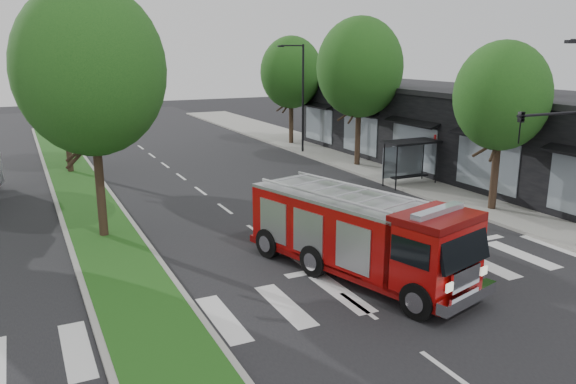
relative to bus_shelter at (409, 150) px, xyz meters
name	(u,v)px	position (x,y,z in m)	size (l,w,h in m)	color
ground	(299,263)	(-11.20, -8.15, -2.04)	(140.00, 140.00, 0.00)	black
sidewalk_right	(406,175)	(1.30, 1.85, -1.96)	(5.00, 80.00, 0.15)	gray
median	(74,179)	(-17.20, 9.85, -1.96)	(3.00, 50.00, 0.15)	gray
storefront_row	(465,132)	(5.80, 1.85, 0.46)	(8.00, 30.00, 5.00)	black
bus_shelter	(409,150)	(0.00, 0.00, 0.00)	(3.20, 1.60, 2.61)	black
tree_right_near	(502,96)	(0.30, -6.15, 3.47)	(4.40, 4.40, 8.05)	black
tree_right_mid	(360,68)	(0.30, 5.85, 4.45)	(5.60, 5.60, 9.72)	black
tree_right_far	(291,73)	(0.30, 15.85, 3.80)	(5.00, 5.00, 8.73)	black
tree_median_near	(90,70)	(-17.20, -2.15, 4.77)	(5.80, 5.80, 10.16)	black
tree_median_far	(61,69)	(-17.20, 11.85, 4.45)	(5.60, 5.60, 9.72)	black
streetlight_right_far	(301,93)	(-0.85, 11.85, 2.44)	(2.11, 0.20, 8.00)	black
fire_engine	(357,234)	(-9.91, -10.01, -0.58)	(4.90, 9.17, 3.05)	#610505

